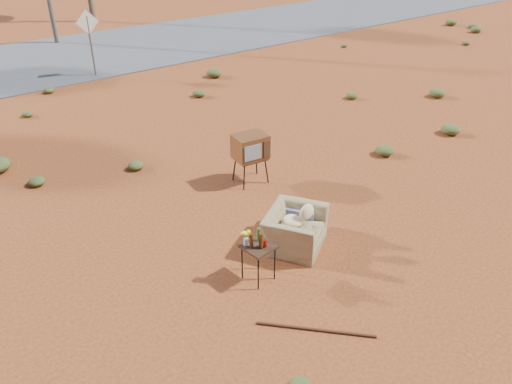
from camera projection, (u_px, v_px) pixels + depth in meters
ground at (290, 265)px, 8.25m from camera, size 140.00×140.00×0.00m
highway at (26, 64)px, 18.53m from camera, size 140.00×7.00×0.04m
armchair at (296, 222)px, 8.58m from camera, size 1.36×1.31×0.92m
tv_unit at (250, 148)px, 10.33m from camera, size 0.73×0.61×1.08m
side_table at (256, 244)px, 7.62m from camera, size 0.50×0.50×0.92m
rusty_bar at (316, 330)px, 6.97m from camera, size 1.18×1.25×0.04m
road_sign at (89, 32)px, 16.52m from camera, size 0.78×0.06×2.19m
scrub_patch at (128, 173)px, 10.77m from camera, size 17.49×8.07×0.33m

